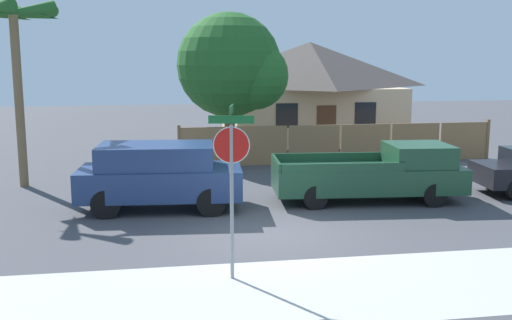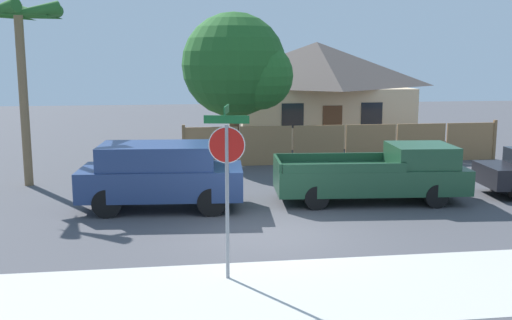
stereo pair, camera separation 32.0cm
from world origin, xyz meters
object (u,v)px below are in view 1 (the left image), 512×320
at_px(house, 309,90).
at_px(stop_sign, 232,164).
at_px(oak_tree, 234,67).
at_px(orange_pickup, 376,174).
at_px(palm_tree, 14,28).
at_px(red_suv, 160,174).

distance_m(house, stop_sign, 19.58).
distance_m(oak_tree, orange_pickup, 8.48).
distance_m(oak_tree, palm_tree, 8.28).
bearing_deg(palm_tree, red_suv, -40.52).
bearing_deg(stop_sign, orange_pickup, 59.55).
xyz_separation_m(house, palm_tree, (-11.92, -9.28, 2.52)).
bearing_deg(orange_pickup, house, 88.92).
bearing_deg(palm_tree, orange_pickup, -19.46).
distance_m(orange_pickup, stop_sign, 7.54).
bearing_deg(red_suv, house, 64.48).
distance_m(oak_tree, stop_sign, 12.99).
xyz_separation_m(house, oak_tree, (-4.54, -5.77, 1.22)).
relative_size(red_suv, stop_sign, 1.38).
relative_size(house, oak_tree, 1.49).
xyz_separation_m(orange_pickup, stop_sign, (-4.94, -5.53, 1.42)).
bearing_deg(oak_tree, house, 51.84).
relative_size(red_suv, orange_pickup, 0.82).
bearing_deg(house, orange_pickup, -95.73).
distance_m(house, orange_pickup, 13.21).
bearing_deg(stop_sign, palm_tree, 132.81).
bearing_deg(palm_tree, stop_sign, -58.53).
height_order(house, red_suv, house).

